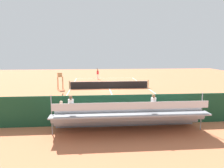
{
  "coord_description": "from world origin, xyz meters",
  "views": [
    {
      "loc": [
        2.1,
        28.08,
        4.87
      ],
      "look_at": [
        0.0,
        4.0,
        1.2
      ],
      "focal_mm": 35.43,
      "sensor_mm": 36.0,
      "label": 1
    }
  ],
  "objects_px": {
    "bleacher_stand": "(127,117)",
    "courtside_bench": "(150,112)",
    "tennis_ball_near": "(85,82)",
    "line_judge": "(62,106)",
    "tennis_net": "(109,85)",
    "equipment_bag": "(122,119)",
    "umpire_chair": "(60,79)",
    "tennis_player": "(98,73)",
    "tennis_racket": "(95,79)"
  },
  "relations": [
    {
      "from": "tennis_net",
      "to": "umpire_chair",
      "type": "xyz_separation_m",
      "value": [
        6.2,
        0.2,
        0.81
      ]
    },
    {
      "from": "tennis_net",
      "to": "tennis_player",
      "type": "distance_m",
      "value": 9.71
    },
    {
      "from": "bleacher_stand",
      "to": "tennis_ball_near",
      "type": "distance_m",
      "value": 21.67
    },
    {
      "from": "courtside_bench",
      "to": "tennis_ball_near",
      "type": "relative_size",
      "value": 27.27
    },
    {
      "from": "equipment_bag",
      "to": "tennis_player",
      "type": "xyz_separation_m",
      "value": [
        1.15,
        -23.02,
        0.84
      ]
    },
    {
      "from": "tennis_net",
      "to": "tennis_racket",
      "type": "height_order",
      "value": "tennis_net"
    },
    {
      "from": "bleacher_stand",
      "to": "umpire_chair",
      "type": "relative_size",
      "value": 4.23
    },
    {
      "from": "courtside_bench",
      "to": "equipment_bag",
      "type": "distance_m",
      "value": 2.04
    },
    {
      "from": "tennis_ball_near",
      "to": "tennis_net",
      "type": "bearing_deg",
      "value": 118.8
    },
    {
      "from": "tennis_ball_near",
      "to": "umpire_chair",
      "type": "bearing_deg",
      "value": 65.39
    },
    {
      "from": "umpire_chair",
      "to": "courtside_bench",
      "type": "height_order",
      "value": "umpire_chair"
    },
    {
      "from": "tennis_net",
      "to": "tennis_player",
      "type": "height_order",
      "value": "tennis_player"
    },
    {
      "from": "bleacher_stand",
      "to": "courtside_bench",
      "type": "relative_size",
      "value": 5.03
    },
    {
      "from": "line_judge",
      "to": "courtside_bench",
      "type": "bearing_deg",
      "value": 176.41
    },
    {
      "from": "bleacher_stand",
      "to": "tennis_ball_near",
      "type": "xyz_separation_m",
      "value": [
        3.23,
        -21.41,
        -0.89
      ]
    },
    {
      "from": "tennis_net",
      "to": "equipment_bag",
      "type": "height_order",
      "value": "tennis_net"
    },
    {
      "from": "tennis_net",
      "to": "tennis_ball_near",
      "type": "distance_m",
      "value": 6.93
    },
    {
      "from": "tennis_ball_near",
      "to": "tennis_player",
      "type": "bearing_deg",
      "value": -120.09
    },
    {
      "from": "tennis_net",
      "to": "courtside_bench",
      "type": "height_order",
      "value": "tennis_net"
    },
    {
      "from": "courtside_bench",
      "to": "tennis_player",
      "type": "distance_m",
      "value": 23.11
    },
    {
      "from": "tennis_net",
      "to": "line_judge",
      "type": "bearing_deg",
      "value": 71.76
    },
    {
      "from": "tennis_net",
      "to": "courtside_bench",
      "type": "distance_m",
      "value": 13.4
    },
    {
      "from": "courtside_bench",
      "to": "line_judge",
      "type": "relative_size",
      "value": 0.93
    },
    {
      "from": "tennis_net",
      "to": "equipment_bag",
      "type": "relative_size",
      "value": 11.44
    },
    {
      "from": "tennis_player",
      "to": "line_judge",
      "type": "distance_m",
      "value": 22.7
    },
    {
      "from": "tennis_net",
      "to": "courtside_bench",
      "type": "bearing_deg",
      "value": 98.05
    },
    {
      "from": "bleacher_stand",
      "to": "equipment_bag",
      "type": "xyz_separation_m",
      "value": [
        0.02,
        -1.95,
        -0.74
      ]
    },
    {
      "from": "line_judge",
      "to": "tennis_net",
      "type": "bearing_deg",
      "value": -108.24
    },
    {
      "from": "courtside_bench",
      "to": "tennis_ball_near",
      "type": "distance_m",
      "value": 20.03
    },
    {
      "from": "tennis_ball_near",
      "to": "line_judge",
      "type": "relative_size",
      "value": 0.03
    },
    {
      "from": "tennis_ball_near",
      "to": "courtside_bench",
      "type": "bearing_deg",
      "value": 105.08
    },
    {
      "from": "tennis_net",
      "to": "tennis_player",
      "type": "bearing_deg",
      "value": -82.47
    },
    {
      "from": "umpire_chair",
      "to": "line_judge",
      "type": "xyz_separation_m",
      "value": [
        -1.95,
        12.68,
        -0.3
      ]
    },
    {
      "from": "tennis_net",
      "to": "tennis_racket",
      "type": "xyz_separation_m",
      "value": [
        1.69,
        -10.11,
        -0.49
      ]
    },
    {
      "from": "tennis_player",
      "to": "tennis_racket",
      "type": "relative_size",
      "value": 3.34
    },
    {
      "from": "bleacher_stand",
      "to": "tennis_racket",
      "type": "bearing_deg",
      "value": -86.43
    },
    {
      "from": "bleacher_stand",
      "to": "courtside_bench",
      "type": "bearing_deg",
      "value": -133.48
    },
    {
      "from": "bleacher_stand",
      "to": "umpire_chair",
      "type": "bearing_deg",
      "value": -68.06
    },
    {
      "from": "tennis_net",
      "to": "equipment_bag",
      "type": "bearing_deg",
      "value": 89.48
    },
    {
      "from": "bleacher_stand",
      "to": "tennis_player",
      "type": "xyz_separation_m",
      "value": [
        1.17,
        -24.97,
        0.1
      ]
    },
    {
      "from": "courtside_bench",
      "to": "equipment_bag",
      "type": "relative_size",
      "value": 2.0
    },
    {
      "from": "tennis_racket",
      "to": "equipment_bag",
      "type": "bearing_deg",
      "value": 93.81
    },
    {
      "from": "umpire_chair",
      "to": "tennis_player",
      "type": "height_order",
      "value": "umpire_chair"
    },
    {
      "from": "tennis_racket",
      "to": "tennis_ball_near",
      "type": "height_order",
      "value": "tennis_ball_near"
    },
    {
      "from": "umpire_chair",
      "to": "tennis_racket",
      "type": "bearing_deg",
      "value": -113.64
    },
    {
      "from": "tennis_player",
      "to": "bleacher_stand",
      "type": "bearing_deg",
      "value": 92.69
    },
    {
      "from": "tennis_player",
      "to": "line_judge",
      "type": "xyz_separation_m",
      "value": [
        2.98,
        22.5,
        0.0
      ]
    },
    {
      "from": "tennis_racket",
      "to": "tennis_player",
      "type": "bearing_deg",
      "value": 129.96
    },
    {
      "from": "courtside_bench",
      "to": "equipment_bag",
      "type": "height_order",
      "value": "courtside_bench"
    },
    {
      "from": "equipment_bag",
      "to": "bleacher_stand",
      "type": "bearing_deg",
      "value": 90.67
    }
  ]
}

